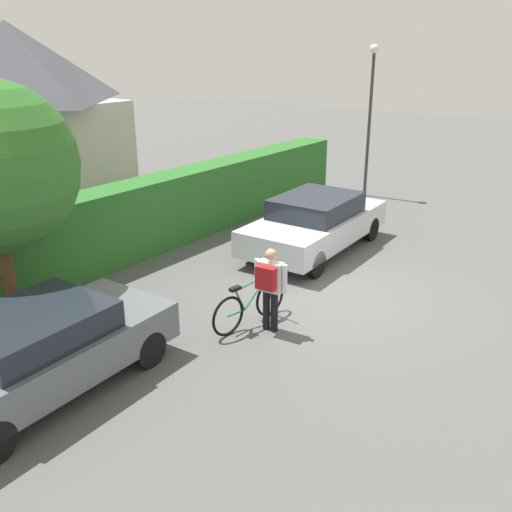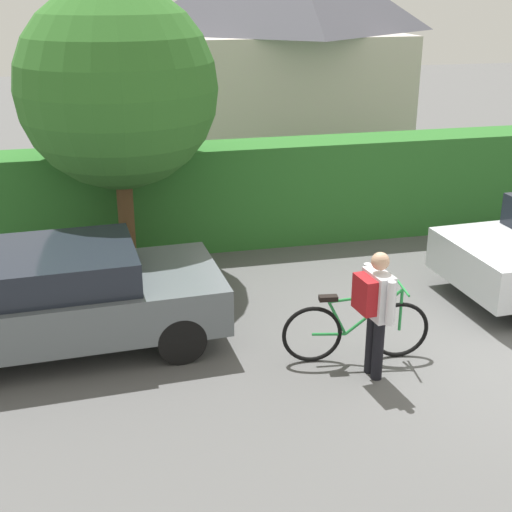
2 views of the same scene
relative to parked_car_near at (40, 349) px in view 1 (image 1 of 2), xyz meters
name	(u,v)px [view 1 (image 1 of 2)]	position (x,y,z in m)	size (l,w,h in m)	color
ground_plane	(330,293)	(5.55, -1.61, -0.69)	(60.00, 60.00, 0.00)	#555555
hedge_row	(162,212)	(5.55, 3.24, 0.18)	(14.40, 0.90, 1.75)	#2B6A28
house_distant	(18,119)	(5.21, 8.56, 2.05)	(5.35, 4.24, 5.36)	beige
parked_car_near	(40,349)	(0.00, 0.00, 0.00)	(4.04, 1.99, 1.30)	slate
parked_car_far	(315,222)	(7.53, 0.00, 0.02)	(4.45, 2.07, 1.37)	silver
bicycle	(250,305)	(3.46, -1.14, -0.30)	(1.79, 0.50, 0.94)	black
person_rider	(270,283)	(3.50, -1.55, 0.23)	(0.39, 0.63, 1.54)	black
street_lamp	(371,102)	(13.03, 1.46, 2.32)	(0.28, 0.28, 4.74)	#38383D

